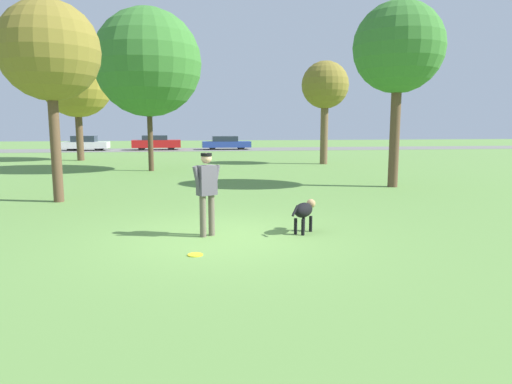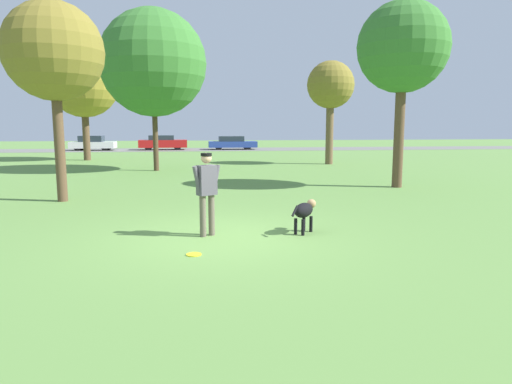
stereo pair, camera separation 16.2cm
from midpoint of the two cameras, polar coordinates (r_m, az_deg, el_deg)
ground_plane at (r=9.39m, az=-3.99°, el=-5.66°), size 120.00×120.00×0.00m
far_road_strip at (r=43.33m, az=-6.77°, el=5.30°), size 120.00×6.00×0.01m
person at (r=9.34m, az=-5.68°, el=0.58°), size 0.60×0.41×1.72m
dog at (r=9.72m, az=6.57°, el=-2.36°), size 0.73×0.85×0.68m
frisbee at (r=8.18m, az=-7.21°, el=-7.75°), size 0.27×0.27×0.02m
tree_near_left at (r=14.88m, az=-23.67°, el=15.70°), size 2.84×2.84×5.80m
tree_mid_center at (r=23.61m, az=-12.54°, el=15.45°), size 5.19×5.19×7.87m
tree_far_right at (r=27.30m, az=9.48°, el=12.90°), size 2.72×2.72×5.94m
tree_far_left at (r=31.90m, az=-20.63°, el=12.69°), size 4.47×4.47×7.23m
tree_near_right at (r=17.75m, az=18.14°, el=16.72°), size 3.23×3.23×6.64m
parked_car_white at (r=44.08m, az=-19.64°, el=5.76°), size 3.96×1.81×1.33m
parked_car_red at (r=43.31m, az=-11.48°, el=6.08°), size 4.44×2.01×1.35m
parked_car_blue at (r=43.22m, az=-2.89°, el=6.16°), size 4.52×1.84×1.25m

